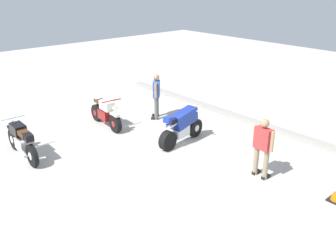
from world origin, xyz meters
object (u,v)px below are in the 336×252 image
motorcycle_blue_sportbike (182,125)px  motorcycle_cream_vintage (105,113)px  motorcycle_black_cruiser (22,141)px  person_in_blue_shirt (156,94)px  person_in_red_shirt (263,145)px

motorcycle_blue_sportbike → motorcycle_cream_vintage: bearing=102.3°
motorcycle_blue_sportbike → motorcycle_black_cruiser: bearing=143.1°
person_in_blue_shirt → person_in_red_shirt: bearing=126.3°
motorcycle_black_cruiser → person_in_red_shirt: bearing=-139.7°
motorcycle_black_cruiser → motorcycle_blue_sportbike: (2.27, 4.12, 0.07)m
motorcycle_cream_vintage → person_in_blue_shirt: 1.96m
motorcycle_cream_vintage → motorcycle_blue_sportbike: (2.77, 1.02, 0.11)m
motorcycle_cream_vintage → person_in_blue_shirt: (0.56, 1.83, 0.45)m
motorcycle_cream_vintage → person_in_red_shirt: size_ratio=1.22×
motorcycle_black_cruiser → motorcycle_blue_sportbike: 4.71m
person_in_blue_shirt → motorcycle_blue_sportbike: bearing=114.6°
person_in_red_shirt → person_in_blue_shirt: 5.15m
motorcycle_black_cruiser → person_in_blue_shirt: (0.06, 4.92, 0.41)m
motorcycle_black_cruiser → motorcycle_blue_sportbike: bearing=-117.6°
motorcycle_cream_vintage → motorcycle_blue_sportbike: bearing=24.8°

